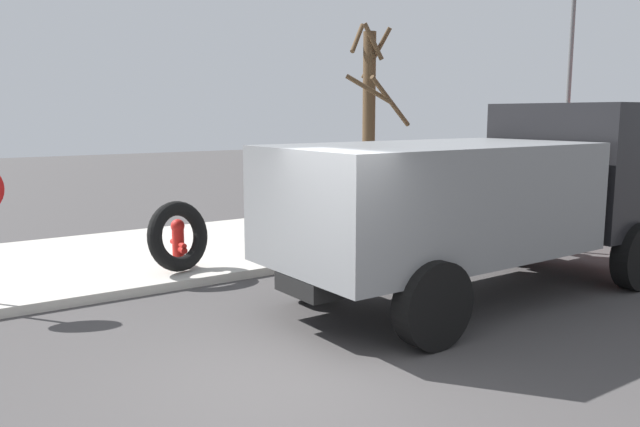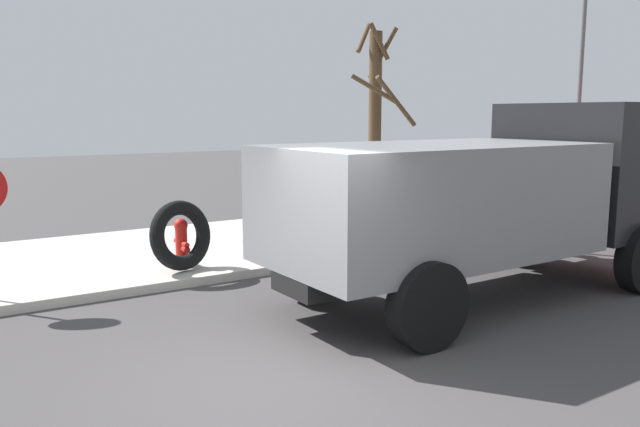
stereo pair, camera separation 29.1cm
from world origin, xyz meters
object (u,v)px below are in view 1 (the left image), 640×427
Objects in this scene: fire_hydrant at (178,242)px; loose_tire at (178,236)px; street_light_pole at (567,107)px; dump_truck_gray at (492,192)px; bare_tree at (370,127)px.

loose_tire reaches higher than fire_hydrant.
loose_tire is 0.21× the size of street_light_pole.
dump_truck_gray is at bearing -43.18° from loose_tire.
bare_tree is at bearing 76.34° from dump_truck_gray.
bare_tree is 5.77m from street_light_pole.
street_light_pole reaches higher than dump_truck_gray.
fire_hydrant is at bearing 133.45° from dump_truck_gray.
street_light_pole is at bearing -2.44° from fire_hydrant.
loose_tire is at bearing 136.82° from dump_truck_gray.
fire_hydrant is at bearing 177.56° from street_light_pole.
fire_hydrant is at bearing 68.18° from loose_tire.
bare_tree is at bearing 9.88° from loose_tire.
street_light_pole is at bearing 26.74° from dump_truck_gray.
loose_tire is 10.72m from street_light_pole.
loose_tire is (-0.12, -0.31, 0.16)m from fire_hydrant.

